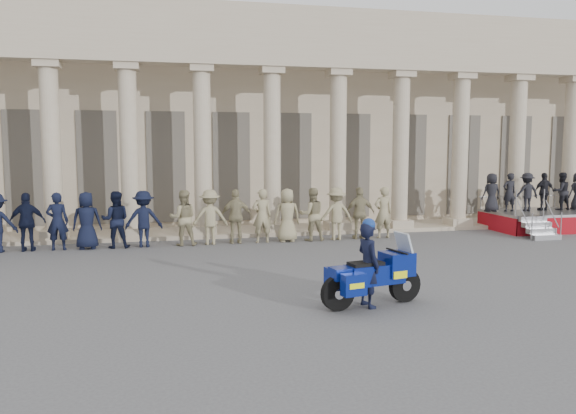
{
  "coord_description": "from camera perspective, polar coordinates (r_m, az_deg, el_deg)",
  "views": [
    {
      "loc": [
        -2.71,
        -12.87,
        3.37
      ],
      "look_at": [
        0.84,
        3.13,
        1.6
      ],
      "focal_mm": 35.0,
      "sensor_mm": 36.0,
      "label": 1
    }
  ],
  "objects": [
    {
      "name": "ground",
      "position": [
        13.58,
        -0.6,
        -8.21
      ],
      "size": [
        90.0,
        90.0,
        0.0
      ],
      "primitive_type": "plane",
      "color": "#4D4D50",
      "rests_on": "ground"
    },
    {
      "name": "building",
      "position": [
        27.77,
        -6.97,
        8.5
      ],
      "size": [
        40.0,
        12.5,
        9.0
      ],
      "color": "tan",
      "rests_on": "ground"
    },
    {
      "name": "officer_rank",
      "position": [
        19.57,
        -19.1,
        -1.29
      ],
      "size": [
        21.07,
        0.72,
        1.9
      ],
      "color": "black",
      "rests_on": "ground"
    },
    {
      "name": "reviewing_stand",
      "position": [
        24.87,
        24.05,
        0.76
      ],
      "size": [
        4.76,
        3.73,
        2.31
      ],
      "color": "gray",
      "rests_on": "ground"
    },
    {
      "name": "motorcycle",
      "position": [
        12.07,
        8.65,
        -6.85
      ],
      "size": [
        2.38,
        1.16,
        1.54
      ],
      "rotation": [
        0.0,
        0.0,
        0.2
      ],
      "color": "black",
      "rests_on": "ground"
    },
    {
      "name": "rider",
      "position": [
        11.95,
        8.14,
        -5.66
      ],
      "size": [
        0.55,
        0.73,
        1.89
      ],
      "rotation": [
        0.0,
        0.0,
        1.77
      ],
      "color": "black",
      "rests_on": "ground"
    }
  ]
}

